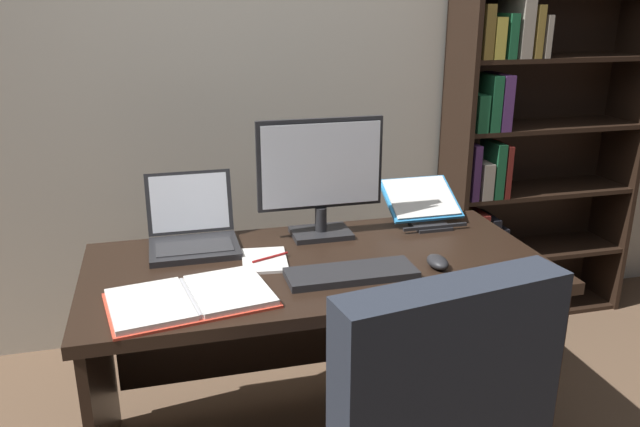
{
  "coord_description": "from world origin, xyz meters",
  "views": [
    {
      "loc": [
        -0.49,
        -1.1,
        1.6
      ],
      "look_at": [
        -0.01,
        0.76,
        0.95
      ],
      "focal_mm": 35.34,
      "sensor_mm": 36.0,
      "label": 1
    }
  ],
  "objects": [
    {
      "name": "wall_back",
      "position": [
        0.0,
        1.86,
        1.28
      ],
      "size": [
        5.11,
        0.12,
        2.55
      ],
      "primitive_type": "cube",
      "color": "beige",
      "rests_on": "ground"
    },
    {
      "name": "desk",
      "position": [
        -0.01,
        0.88,
        0.55
      ],
      "size": [
        1.55,
        0.75,
        0.75
      ],
      "color": "black",
      "rests_on": "ground"
    },
    {
      "name": "bookshelf",
      "position": [
        1.26,
        1.64,
        1.02
      ],
      "size": [
        0.97,
        0.31,
        2.01
      ],
      "color": "black",
      "rests_on": "ground"
    },
    {
      "name": "monitor",
      "position": [
        0.07,
        1.06,
        0.98
      ],
      "size": [
        0.47,
        0.16,
        0.44
      ],
      "color": "#232326",
      "rests_on": "desk"
    },
    {
      "name": "laptop",
      "position": [
        -0.4,
        1.06,
        0.81
      ],
      "size": [
        0.31,
        0.3,
        0.25
      ],
      "color": "#232326",
      "rests_on": "desk"
    },
    {
      "name": "keyboard",
      "position": [
        0.07,
        0.66,
        0.77
      ],
      "size": [
        0.42,
        0.15,
        0.02
      ],
      "primitive_type": "cube",
      "color": "#232326",
      "rests_on": "desk"
    },
    {
      "name": "computer_mouse",
      "position": [
        0.37,
        0.66,
        0.77
      ],
      "size": [
        0.06,
        0.1,
        0.04
      ],
      "primitive_type": "ellipsoid",
      "color": "#232326",
      "rests_on": "desk"
    },
    {
      "name": "reading_stand_with_book",
      "position": [
        0.51,
        1.12,
        0.83
      ],
      "size": [
        0.29,
        0.28,
        0.15
      ],
      "color": "#232326",
      "rests_on": "desk"
    },
    {
      "name": "open_binder",
      "position": [
        -0.44,
        0.61,
        0.77
      ],
      "size": [
        0.52,
        0.37,
        0.02
      ],
      "rotation": [
        0.0,
        0.0,
        0.16
      ],
      "color": "#DB422D",
      "rests_on": "desk"
    },
    {
      "name": "notepad",
      "position": [
        -0.18,
        0.86,
        0.76
      ],
      "size": [
        0.17,
        0.23,
        0.01
      ],
      "primitive_type": "cube",
      "rotation": [
        0.0,
        0.0,
        -0.11
      ],
      "color": "silver",
      "rests_on": "desk"
    },
    {
      "name": "pen",
      "position": [
        -0.16,
        0.86,
        0.77
      ],
      "size": [
        0.13,
        0.06,
        0.01
      ],
      "primitive_type": "cylinder",
      "rotation": [
        0.0,
        1.57,
        0.38
      ],
      "color": "maroon",
      "rests_on": "notepad"
    }
  ]
}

